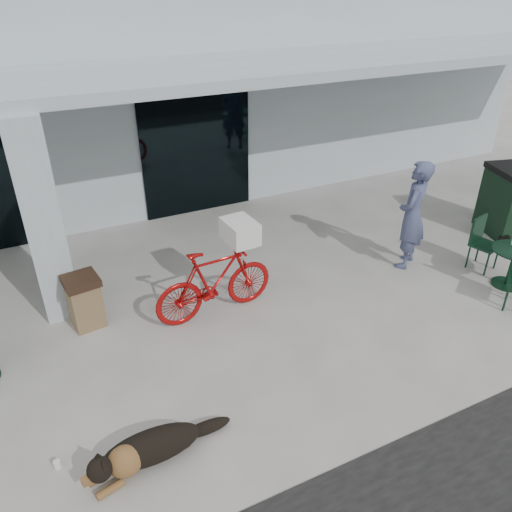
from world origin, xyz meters
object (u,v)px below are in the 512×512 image
cafe_table_far (510,268)px  trash_receptacle (85,301)px  wheeled_bin (511,201)px  bicycle (215,282)px  person (412,215)px  dog (152,445)px  cafe_chair_far_a (485,245)px

cafe_table_far → trash_receptacle: (-6.64, 2.04, 0.07)m
cafe_table_far → wheeled_bin: wheeled_bin is taller
trash_receptacle → wheeled_bin: 8.26m
trash_receptacle → wheeled_bin: bearing=-4.2°
bicycle → person: size_ratio=0.98×
bicycle → dog: (-1.64, -2.20, -0.37)m
person → wheeled_bin: 2.72m
cafe_table_far → person: bearing=129.8°
bicycle → cafe_table_far: (4.78, -1.44, -0.24)m
bicycle → wheeled_bin: 6.38m
bicycle → trash_receptacle: 1.95m
cafe_table_far → bicycle: bearing=163.3°
cafe_chair_far_a → trash_receptacle: 6.83m
wheeled_bin → trash_receptacle: bearing=-168.5°
bicycle → person: 3.71m
dog → trash_receptacle: 2.82m
bicycle → wheeled_bin: bearing=-93.9°
bicycle → dog: bicycle is taller
dog → cafe_chair_far_a: 6.62m
dog → wheeled_bin: 8.34m
bicycle → trash_receptacle: bearing=68.3°
bicycle → dog: size_ratio=1.52×
cafe_chair_far_a → wheeled_bin: wheeled_bin is taller
cafe_table_far → person: (-1.10, 1.32, 0.64)m
bicycle → cafe_chair_far_a: (4.82, -0.83, -0.10)m
cafe_table_far → dog: bearing=-173.2°
wheeled_bin → dog: bearing=-149.0°
trash_receptacle → wheeled_bin: wheeled_bin is taller
person → wheeled_bin: (2.70, 0.12, -0.30)m
trash_receptacle → wheeled_bin: (8.24, -0.60, 0.27)m
person → wheeled_bin: bearing=147.4°
trash_receptacle → person: bearing=-7.4°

